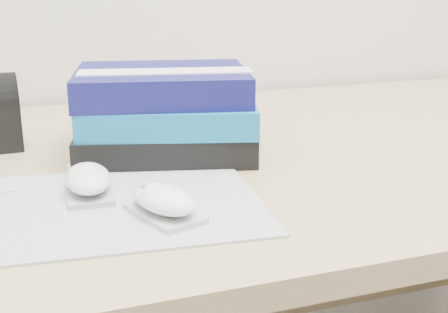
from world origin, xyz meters
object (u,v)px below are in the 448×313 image
object	(u,v)px
desk	(236,268)
mouse_rear	(88,181)
mouse_front	(164,201)
book_stack	(166,112)

from	to	relation	value
desk	mouse_rear	xyz separation A→B (m)	(-0.26, -0.20, 0.25)
mouse_rear	mouse_front	distance (m)	0.12
desk	mouse_rear	bearing A→B (deg)	-142.78
mouse_rear	mouse_front	world-z (taller)	same
desk	mouse_front	size ratio (longest dim) A/B	15.13
desk	book_stack	size ratio (longest dim) A/B	5.46
book_stack	desk	bearing A→B (deg)	20.60
mouse_rear	book_stack	bearing A→B (deg)	48.39
mouse_front	book_stack	xyz separation A→B (m)	(0.07, 0.24, 0.04)
mouse_rear	book_stack	distance (m)	0.21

